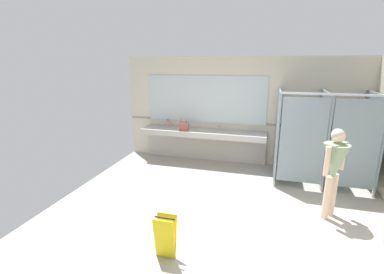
{
  "coord_description": "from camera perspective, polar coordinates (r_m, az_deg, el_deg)",
  "views": [
    {
      "loc": [
        0.57,
        -4.01,
        2.58
      ],
      "look_at": [
        -0.88,
        1.21,
        1.09
      ],
      "focal_mm": 25.76,
      "sensor_mm": 36.0,
      "label": 1
    }
  ],
  "objects": [
    {
      "name": "ground_plane",
      "position": [
        4.83,
        6.52,
        -17.68
      ],
      "size": [
        6.32,
        6.57,
        0.1
      ],
      "primitive_type": "cube",
      "color": "#9E998E"
    },
    {
      "name": "wall_back",
      "position": [
        7.19,
        10.79,
        5.28
      ],
      "size": [
        6.32,
        0.12,
        2.7
      ],
      "primitive_type": "cube",
      "color": "beige",
      "rests_on": "ground_plane"
    },
    {
      "name": "wall_back_tile_band",
      "position": [
        7.19,
        10.62,
        2.84
      ],
      "size": [
        6.32,
        0.01,
        0.06
      ],
      "primitive_type": "cube",
      "color": "#9E937F",
      "rests_on": "wall_back"
    },
    {
      "name": "vanity_counter",
      "position": [
        7.23,
        2.34,
        -0.19
      ],
      "size": [
        3.22,
        0.58,
        0.98
      ],
      "color": "#B2ADA3",
      "rests_on": "ground_plane"
    },
    {
      "name": "mirror_panel",
      "position": [
        7.23,
        2.81,
        7.78
      ],
      "size": [
        3.12,
        0.02,
        1.22
      ],
      "primitive_type": "cube",
      "color": "silver",
      "rests_on": "wall_back"
    },
    {
      "name": "bathroom_stalls",
      "position": [
        6.41,
        25.59,
        0.05
      ],
      "size": [
        1.93,
        1.36,
        2.01
      ],
      "color": "gray",
      "rests_on": "ground_plane"
    },
    {
      "name": "person_standing",
      "position": [
        5.08,
        27.4,
        -4.87
      ],
      "size": [
        0.56,
        0.56,
        1.55
      ],
      "color": "beige",
      "rests_on": "ground_plane"
    },
    {
      "name": "handbag",
      "position": [
        7.04,
        -1.74,
        2.23
      ],
      "size": [
        0.24,
        0.12,
        0.33
      ],
      "color": "#934C42",
      "rests_on": "vanity_counter"
    },
    {
      "name": "soap_dispenser",
      "position": [
        7.52,
        -4.99,
        2.83
      ],
      "size": [
        0.07,
        0.07,
        0.2
      ],
      "color": "#D899B2",
      "rests_on": "vanity_counter"
    },
    {
      "name": "wet_floor_sign",
      "position": [
        3.93,
        -5.55,
        -19.84
      ],
      "size": [
        0.28,
        0.19,
        0.62
      ],
      "color": "yellow",
      "rests_on": "ground_plane"
    },
    {
      "name": "floor_drain_cover",
      "position": [
        4.19,
        1.48,
        -22.59
      ],
      "size": [
        0.14,
        0.14,
        0.01
      ],
      "primitive_type": "cylinder",
      "color": "#B7BABF",
      "rests_on": "ground_plane"
    }
  ]
}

